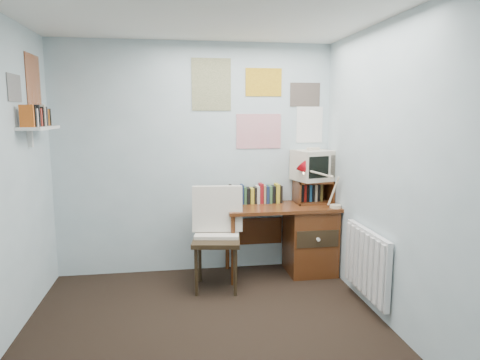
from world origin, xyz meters
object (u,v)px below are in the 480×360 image
object	(u,v)px
desk	(305,236)
wall_shelf	(39,128)
crt_tv	(313,164)
tv_riser	(313,192)
desk_chair	(217,241)
radiator	(367,263)
desk_lamp	(336,188)

from	to	relation	value
desk	wall_shelf	distance (m)	2.87
desk	crt_tv	world-z (taller)	crt_tv
crt_tv	tv_riser	bearing A→B (deg)	-92.79
desk_chair	tv_riser	distance (m)	1.26
radiator	desk_lamp	bearing A→B (deg)	91.54
desk	desk_lamp	distance (m)	0.66
desk_chair	desk_lamp	world-z (taller)	desk_lamp
desk_chair	desk_lamp	bearing A→B (deg)	14.39
desk	desk_lamp	size ratio (longest dim) A/B	2.76
crt_tv	radiator	bearing A→B (deg)	-97.19
desk_chair	wall_shelf	bearing A→B (deg)	-168.21
desk_lamp	desk_chair	bearing A→B (deg)	168.27
desk_lamp	tv_riser	bearing A→B (deg)	99.82
crt_tv	radiator	world-z (taller)	crt_tv
desk_lamp	crt_tv	bearing A→B (deg)	99.05
desk	crt_tv	size ratio (longest dim) A/B	3.12
tv_riser	radiator	size ratio (longest dim) A/B	0.50
desk_lamp	radiator	distance (m)	0.93
wall_shelf	radiator	bearing A→B (deg)	-10.89
desk	tv_riser	bearing A→B (deg)	42.96
tv_riser	desk_chair	bearing A→B (deg)	-159.74
tv_riser	crt_tv	distance (m)	0.31
desk	radiator	bearing A→B (deg)	-72.76
desk	wall_shelf	world-z (taller)	wall_shelf
desk	radiator	world-z (taller)	desk
desk_lamp	desk	bearing A→B (deg)	128.29
desk_chair	radiator	xyz separation A→B (m)	(1.29, -0.62, -0.08)
desk	desk_lamp	world-z (taller)	desk_lamp
desk_chair	tv_riser	xyz separation A→B (m)	(1.12, 0.42, 0.39)
wall_shelf	desk	bearing A→B (deg)	8.40
desk_chair	radiator	size ratio (longest dim) A/B	1.24
crt_tv	radiator	distance (m)	1.32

